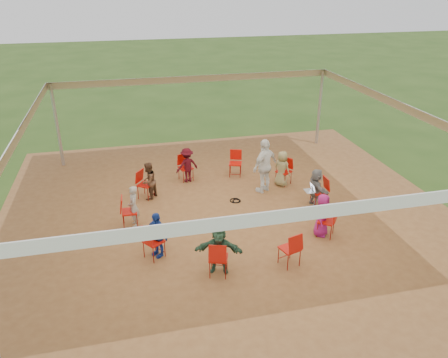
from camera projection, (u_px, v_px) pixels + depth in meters
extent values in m
plane|color=#2B4816|center=(229.00, 215.00, 12.66)|extent=(80.00, 80.00, 0.00)
plane|color=brown|center=(229.00, 215.00, 12.66)|extent=(13.00, 13.00, 0.00)
cylinder|color=#B2B2B7|center=(57.00, 126.00, 15.38)|extent=(0.12, 0.12, 3.00)
cylinder|color=#B2B2B7|center=(319.00, 108.00, 17.49)|extent=(0.12, 0.12, 3.00)
plane|color=silver|center=(229.00, 115.00, 11.40)|extent=(10.30, 10.30, 0.00)
cube|color=white|center=(308.00, 213.00, 6.90)|extent=(10.30, 0.03, 0.24)
cube|color=white|center=(195.00, 79.00, 15.99)|extent=(10.30, 0.03, 0.24)
cube|color=white|center=(19.00, 134.00, 10.36)|extent=(0.03, 10.30, 0.24)
cube|color=white|center=(403.00, 107.00, 12.53)|extent=(0.03, 10.30, 0.24)
imported|color=gray|center=(316.00, 188.00, 12.94)|extent=(0.43, 1.11, 1.19)
imported|color=#938955|center=(282.00, 169.00, 14.22)|extent=(0.60, 0.66, 1.19)
imported|color=#3D070F|center=(187.00, 165.00, 14.49)|extent=(0.84, 0.59, 1.19)
imported|color=brown|center=(149.00, 181.00, 13.36)|extent=(0.61, 0.66, 1.19)
imported|color=#9E998B|center=(134.00, 206.00, 11.88)|extent=(0.29, 0.44, 1.19)
imported|color=navy|center=(157.00, 234.00, 10.59)|extent=(0.69, 0.77, 1.19)
imported|color=#2B5038|center=(219.00, 250.00, 10.00)|extent=(1.17, 0.74, 1.19)
imported|color=#991865|center=(322.00, 215.00, 11.45)|extent=(0.61, 0.66, 1.19)
imported|color=white|center=(265.00, 166.00, 13.70)|extent=(1.16, 0.99, 1.76)
torus|color=black|center=(235.00, 200.00, 13.44)|extent=(0.33, 0.33, 0.03)
torus|color=black|center=(237.00, 201.00, 13.41)|extent=(0.26, 0.26, 0.03)
cube|color=#B7B7BC|center=(309.00, 191.00, 12.93)|extent=(0.24, 0.34, 0.02)
cube|color=#B7B7BC|center=(313.00, 187.00, 12.91)|extent=(0.08, 0.34, 0.22)
cube|color=#CCE0FF|center=(313.00, 187.00, 12.90)|extent=(0.06, 0.29, 0.18)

